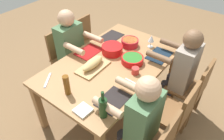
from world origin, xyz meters
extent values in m
plane|color=brown|center=(0.00, 0.00, 0.00)|extent=(8.00, 8.00, 0.00)
cube|color=#9E7044|center=(0.00, 0.00, 0.72)|extent=(1.69, 1.06, 0.04)
cube|color=#9E7044|center=(0.78, -0.47, 0.35)|extent=(0.07, 0.07, 0.70)
cube|color=#9E7044|center=(-0.78, 0.47, 0.35)|extent=(0.07, 0.07, 0.70)
cube|color=#9E7044|center=(0.78, 0.47, 0.35)|extent=(0.07, 0.07, 0.70)
cube|color=brown|center=(0.46, 0.77, 0.44)|extent=(0.40, 0.40, 0.03)
cube|color=brown|center=(0.46, 0.95, 0.65)|extent=(0.38, 0.04, 0.40)
cube|color=brown|center=(0.63, 0.60, 0.21)|extent=(0.04, 0.04, 0.42)
cube|color=brown|center=(0.29, 0.60, 0.21)|extent=(0.04, 0.04, 0.42)
cube|color=brown|center=(0.63, 0.94, 0.21)|extent=(0.04, 0.04, 0.42)
cube|color=brown|center=(0.29, 0.94, 0.21)|extent=(0.04, 0.04, 0.42)
cube|color=brown|center=(0.00, 0.77, 0.44)|extent=(0.40, 0.40, 0.03)
cube|color=brown|center=(0.00, 0.95, 0.65)|extent=(0.38, 0.04, 0.40)
cube|color=brown|center=(0.17, 0.60, 0.21)|extent=(0.04, 0.04, 0.42)
cube|color=brown|center=(-0.17, 0.60, 0.21)|extent=(0.04, 0.04, 0.42)
cube|color=brown|center=(0.17, 0.94, 0.21)|extent=(0.04, 0.04, 0.42)
cube|color=brown|center=(-0.17, 0.94, 0.21)|extent=(0.04, 0.04, 0.42)
cylinder|color=#2D2D38|center=(0.08, 0.55, 0.23)|extent=(0.11, 0.11, 0.45)
cylinder|color=#2D2D38|center=(-0.08, 0.55, 0.23)|extent=(0.11, 0.11, 0.45)
cube|color=#4C724C|center=(0.00, 0.71, 0.73)|extent=(0.34, 0.20, 0.55)
cylinder|color=tan|center=(0.17, 0.44, 0.85)|extent=(0.07, 0.30, 0.07)
cylinder|color=tan|center=(-0.17, 0.44, 0.85)|extent=(0.07, 0.30, 0.07)
sphere|color=tan|center=(0.00, 0.71, 1.09)|extent=(0.21, 0.21, 0.21)
cube|color=brown|center=(0.46, -0.77, 0.44)|extent=(0.40, 0.40, 0.03)
cube|color=brown|center=(0.46, -0.95, 0.65)|extent=(0.38, 0.04, 0.40)
cube|color=brown|center=(0.29, -0.60, 0.21)|extent=(0.04, 0.04, 0.42)
cube|color=brown|center=(0.63, -0.60, 0.21)|extent=(0.04, 0.04, 0.42)
cube|color=brown|center=(0.29, -0.94, 0.21)|extent=(0.04, 0.04, 0.42)
cube|color=brown|center=(0.63, -0.94, 0.21)|extent=(0.04, 0.04, 0.42)
cylinder|color=#2D2D38|center=(0.38, -0.55, 0.23)|extent=(0.11, 0.11, 0.45)
cylinder|color=#2D2D38|center=(0.54, -0.55, 0.23)|extent=(0.11, 0.11, 0.45)
cube|color=gray|center=(0.46, -0.71, 0.73)|extent=(0.34, 0.20, 0.55)
cylinder|color=brown|center=(0.29, -0.44, 0.85)|extent=(0.07, 0.30, 0.07)
cylinder|color=brown|center=(0.63, -0.44, 0.85)|extent=(0.07, 0.30, 0.07)
sphere|color=brown|center=(0.46, -0.71, 1.09)|extent=(0.21, 0.21, 0.21)
cube|color=brown|center=(0.00, -0.77, 0.44)|extent=(0.40, 0.40, 0.03)
cube|color=brown|center=(0.00, -0.95, 0.65)|extent=(0.38, 0.04, 0.40)
cube|color=brown|center=(-0.17, -0.60, 0.21)|extent=(0.04, 0.04, 0.42)
cube|color=brown|center=(0.17, -0.60, 0.21)|extent=(0.04, 0.04, 0.42)
cube|color=brown|center=(0.17, -0.94, 0.21)|extent=(0.04, 0.04, 0.42)
cube|color=brown|center=(-0.46, -0.95, 0.65)|extent=(0.38, 0.04, 0.40)
cube|color=brown|center=(-0.29, -0.60, 0.21)|extent=(0.04, 0.04, 0.42)
cylinder|color=#2D2D38|center=(-0.38, -0.55, 0.23)|extent=(0.11, 0.11, 0.45)
cube|color=#4C724C|center=(-0.46, -0.71, 0.73)|extent=(0.34, 0.20, 0.55)
cylinder|color=tan|center=(-0.63, -0.44, 0.85)|extent=(0.07, 0.30, 0.07)
cylinder|color=tan|center=(-0.29, -0.44, 0.85)|extent=(0.07, 0.30, 0.07)
sphere|color=tan|center=(-0.46, -0.71, 1.09)|extent=(0.21, 0.21, 0.21)
cylinder|color=red|center=(0.15, -0.18, 0.78)|extent=(0.26, 0.26, 0.08)
cylinder|color=#2D7028|center=(0.15, -0.18, 0.80)|extent=(0.23, 0.23, 0.03)
cylinder|color=red|center=(0.16, 0.12, 0.79)|extent=(0.26, 0.26, 0.10)
cylinder|color=#669E33|center=(0.16, 0.12, 0.82)|extent=(0.23, 0.23, 0.04)
cylinder|color=#B21923|center=(0.43, 0.04, 0.78)|extent=(0.22, 0.22, 0.09)
cylinder|color=orange|center=(0.43, 0.04, 0.81)|extent=(0.19, 0.19, 0.03)
cube|color=tan|center=(-0.21, 0.11, 0.75)|extent=(0.41, 0.23, 0.02)
ellipsoid|color=tan|center=(-0.21, 0.11, 0.81)|extent=(0.32, 0.12, 0.09)
cylinder|color=#193819|center=(-0.66, -0.41, 0.84)|extent=(0.08, 0.08, 0.20)
cylinder|color=#193819|center=(-0.66, -0.41, 0.98)|extent=(0.03, 0.03, 0.09)
cylinder|color=brown|center=(-0.66, 0.04, 0.85)|extent=(0.06, 0.06, 0.22)
cylinder|color=silver|center=(0.57, -0.18, 0.74)|extent=(0.07, 0.07, 0.01)
cylinder|color=silver|center=(0.57, -0.18, 0.78)|extent=(0.01, 0.01, 0.07)
cone|color=silver|center=(0.57, -0.18, 0.86)|extent=(0.08, 0.08, 0.08)
cube|color=black|center=(0.46, 0.37, 0.74)|extent=(0.32, 0.23, 0.01)
cube|color=maroon|center=(0.00, 0.37, 0.74)|extent=(0.32, 0.23, 0.01)
cube|color=#142333|center=(0.46, -0.37, 0.74)|extent=(0.32, 0.23, 0.01)
cylinder|color=red|center=(0.00, -0.32, 0.78)|extent=(0.08, 0.08, 0.08)
cube|color=silver|center=(-0.14, -0.37, 0.74)|extent=(0.02, 0.17, 0.01)
cube|color=black|center=(-0.46, -0.37, 0.74)|extent=(0.32, 0.23, 0.01)
cube|color=silver|center=(-0.66, 0.35, 0.74)|extent=(0.20, 0.15, 0.01)
cube|color=white|center=(-0.73, -0.24, 0.75)|extent=(0.15, 0.15, 0.02)
camera|label=1|loc=(-1.56, -1.20, 2.23)|focal=33.93mm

